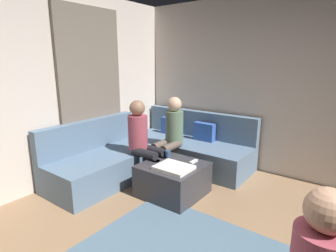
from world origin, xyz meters
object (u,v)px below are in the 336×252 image
(sectional_couch, at_px, (155,153))
(person_on_couch_side, at_px, (143,139))
(ottoman, at_px, (173,179))
(game_remote, at_px, (194,162))
(coffee_mug, at_px, (168,154))
(person_on_couch_back, at_px, (171,133))

(sectional_couch, height_order, person_on_couch_side, person_on_couch_side)
(ottoman, relative_size, game_remote, 5.07)
(sectional_couch, distance_m, coffee_mug, 0.61)
(ottoman, relative_size, person_on_couch_back, 0.63)
(ottoman, relative_size, person_on_couch_side, 0.63)
(game_remote, relative_size, person_on_couch_back, 0.12)
(person_on_couch_back, bearing_deg, ottoman, 128.83)
(coffee_mug, xyz_separation_m, person_on_couch_back, (-0.22, 0.37, 0.19))
(sectional_couch, distance_m, game_remote, 0.95)
(coffee_mug, relative_size, person_on_couch_back, 0.08)
(game_remote, distance_m, person_on_couch_side, 0.80)
(game_remote, bearing_deg, person_on_couch_side, -167.54)
(game_remote, relative_size, person_on_couch_side, 0.12)
(sectional_couch, relative_size, game_remote, 17.00)
(ottoman, xyz_separation_m, person_on_couch_back, (-0.44, 0.55, 0.45))
(ottoman, distance_m, game_remote, 0.36)
(sectional_couch, bearing_deg, coffee_mug, -32.23)
(person_on_couch_side, bearing_deg, game_remote, 102.46)
(sectional_couch, height_order, coffee_mug, sectional_couch)
(ottoman, height_order, game_remote, game_remote)
(sectional_couch, distance_m, person_on_couch_side, 0.60)
(coffee_mug, height_order, game_remote, coffee_mug)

